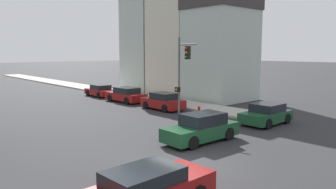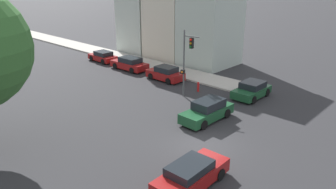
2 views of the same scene
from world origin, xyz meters
name	(u,v)px [view 1 (image 1 of 2)]	position (x,y,z in m)	size (l,w,h in m)	color
ground_plane	(185,164)	(0.00, 0.00, 0.00)	(300.00, 300.00, 0.00)	#28282B
sidewalk_strip	(76,86)	(11.35, 33.82, 0.08)	(3.24, 60.00, 0.17)	#ADA89E
rowhouse_backdrop	(183,42)	(16.76, 17.40, 6.01)	(8.17, 16.67, 12.77)	#ADBCB2
traffic_signal	(183,69)	(6.05, 6.42, 3.75)	(0.76, 1.54, 5.92)	#515456
crossing_car_1	(201,128)	(3.29, 2.06, 0.74)	(4.60, 1.94, 1.57)	#194728
crossing_car_2	(266,114)	(9.88, 2.09, 0.68)	(3.95, 2.06, 1.42)	#194728
parked_car_0	(163,101)	(8.32, 11.11, 0.69)	(1.92, 4.00, 1.46)	maroon
parked_car_1	(126,95)	(8.39, 16.81, 0.69)	(2.09, 4.64, 1.45)	maroon
parked_car_2	(100,91)	(8.56, 22.10, 0.63)	(1.92, 3.93, 1.30)	maroon
fire_hydrant	(199,112)	(7.86, 6.49, 0.49)	(0.22, 0.22, 0.92)	red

